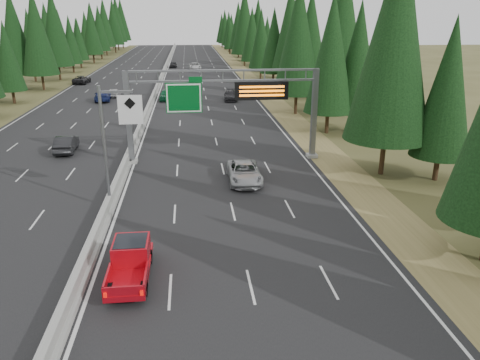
% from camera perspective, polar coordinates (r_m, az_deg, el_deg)
% --- Properties ---
extents(road, '(32.00, 260.00, 0.08)m').
position_cam_1_polar(road, '(85.36, -9.97, 10.99)').
color(road, black).
rests_on(road, ground).
extents(shoulder_right, '(3.60, 260.00, 0.06)m').
position_cam_1_polar(shoulder_right, '(86.08, 2.17, 11.32)').
color(shoulder_right, olive).
rests_on(shoulder_right, ground).
extents(shoulder_left, '(3.60, 260.00, 0.06)m').
position_cam_1_polar(shoulder_left, '(88.31, -21.75, 10.20)').
color(shoulder_left, '#44421F').
rests_on(shoulder_left, ground).
extents(median_barrier, '(0.70, 260.00, 0.85)m').
position_cam_1_polar(median_barrier, '(85.31, -9.98, 11.24)').
color(median_barrier, gray).
rests_on(median_barrier, road).
extents(sign_gantry, '(16.75, 0.98, 7.80)m').
position_cam_1_polar(sign_gantry, '(39.95, -1.14, 9.59)').
color(sign_gantry, slate).
rests_on(sign_gantry, road).
extents(hov_sign_pole, '(2.80, 0.50, 8.00)m').
position_cam_1_polar(hov_sign_pole, '(30.60, -15.21, 4.83)').
color(hov_sign_pole, slate).
rests_on(hov_sign_pole, road).
extents(tree_row_right, '(12.08, 243.12, 18.73)m').
position_cam_1_polar(tree_row_right, '(74.66, 6.94, 16.88)').
color(tree_row_right, black).
rests_on(tree_row_right, ground).
extents(tree_row_left, '(11.67, 242.70, 18.96)m').
position_cam_1_polar(tree_row_left, '(87.44, -25.24, 15.62)').
color(tree_row_left, black).
rests_on(tree_row_left, ground).
extents(silver_minivan, '(2.45, 5.29, 1.47)m').
position_cam_1_polar(silver_minivan, '(35.55, 0.50, 0.94)').
color(silver_minivan, '#9B9B9F').
rests_on(silver_minivan, road).
extents(red_pickup, '(1.81, 5.05, 1.65)m').
position_cam_1_polar(red_pickup, '(23.53, -13.17, -9.22)').
color(red_pickup, black).
rests_on(red_pickup, road).
extents(car_ahead_green, '(2.05, 4.78, 1.61)m').
position_cam_1_polar(car_ahead_green, '(72.20, -8.97, 10.24)').
color(car_ahead_green, '#145834').
rests_on(car_ahead_green, road).
extents(car_ahead_dkred, '(2.19, 5.03, 1.61)m').
position_cam_1_polar(car_ahead_dkred, '(79.15, 0.19, 11.25)').
color(car_ahead_dkred, '#4C0A16').
rests_on(car_ahead_dkred, road).
extents(car_ahead_dkgrey, '(2.29, 4.94, 1.40)m').
position_cam_1_polar(car_ahead_dkgrey, '(71.24, -1.16, 10.26)').
color(car_ahead_dkgrey, black).
rests_on(car_ahead_dkgrey, road).
extents(car_ahead_white, '(2.84, 5.88, 1.61)m').
position_cam_1_polar(car_ahead_white, '(113.63, -5.50, 13.64)').
color(car_ahead_white, silver).
rests_on(car_ahead_white, road).
extents(car_ahead_far, '(1.82, 4.21, 1.41)m').
position_cam_1_polar(car_ahead_far, '(119.26, -8.15, 13.76)').
color(car_ahead_far, black).
rests_on(car_ahead_far, road).
extents(car_onc_near, '(1.87, 4.73, 1.53)m').
position_cam_1_polar(car_onc_near, '(46.46, -20.43, 4.18)').
color(car_onc_near, black).
rests_on(car_onc_near, road).
extents(car_onc_blue, '(2.73, 5.58, 1.56)m').
position_cam_1_polar(car_onc_blue, '(73.54, -16.41, 9.84)').
color(car_onc_blue, navy).
rests_on(car_onc_blue, road).
extents(car_onc_white, '(1.64, 3.85, 1.30)m').
position_cam_1_polar(car_onc_white, '(76.99, -15.07, 10.26)').
color(car_onc_white, '#BEBEBE').
rests_on(car_onc_white, road).
extents(car_onc_far, '(2.77, 5.40, 1.46)m').
position_cam_1_polar(car_onc_far, '(94.31, -18.74, 11.52)').
color(car_onc_far, black).
rests_on(car_onc_far, road).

